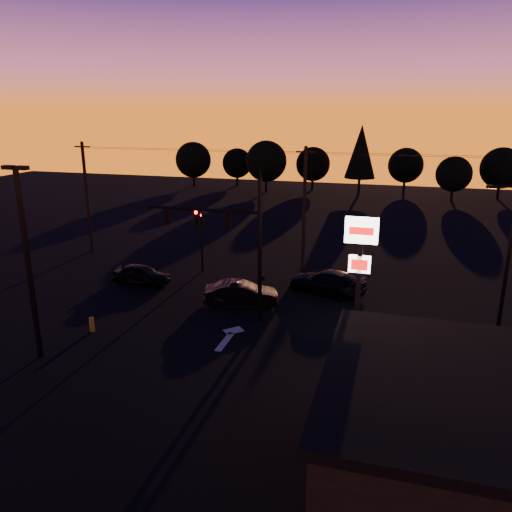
% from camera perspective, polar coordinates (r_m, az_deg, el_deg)
% --- Properties ---
extents(ground, '(120.00, 120.00, 0.00)m').
position_cam_1_polar(ground, '(25.34, -5.43, -10.55)').
color(ground, black).
rests_on(ground, ground).
extents(lane_arrow, '(1.20, 3.10, 0.01)m').
position_cam_1_polar(lane_arrow, '(26.58, -3.08, -9.13)').
color(lane_arrow, beige).
rests_on(lane_arrow, ground).
extents(traffic_signal_mast, '(6.79, 0.52, 8.58)m').
position_cam_1_polar(traffic_signal_mast, '(27.17, -2.82, 2.51)').
color(traffic_signal_mast, black).
rests_on(traffic_signal_mast, ground).
extents(secondary_signal, '(0.30, 0.31, 4.35)m').
position_cam_1_polar(secondary_signal, '(36.16, -6.28, 2.58)').
color(secondary_signal, black).
rests_on(secondary_signal, ground).
extents(parking_lot_light, '(1.25, 0.30, 9.14)m').
position_cam_1_polar(parking_lot_light, '(24.84, -24.74, 0.44)').
color(parking_lot_light, black).
rests_on(parking_lot_light, ground).
extents(pylon_sign, '(1.50, 0.28, 6.80)m').
position_cam_1_polar(pylon_sign, '(23.41, 11.79, -0.18)').
color(pylon_sign, black).
rests_on(pylon_sign, ground).
extents(streetlight, '(1.55, 0.35, 8.00)m').
position_cam_1_polar(streetlight, '(27.87, 26.73, -0.01)').
color(streetlight, black).
rests_on(streetlight, ground).
extents(utility_pole_0, '(1.40, 0.26, 9.00)m').
position_cam_1_polar(utility_pole_0, '(43.23, -18.75, 6.43)').
color(utility_pole_0, black).
rests_on(utility_pole_0, ground).
extents(utility_pole_1, '(1.40, 0.26, 9.00)m').
position_cam_1_polar(utility_pole_1, '(36.19, 5.53, 5.42)').
color(utility_pole_1, black).
rests_on(utility_pole_1, ground).
extents(power_wires, '(36.00, 1.22, 0.07)m').
position_cam_1_polar(power_wires, '(35.65, 5.71, 11.70)').
color(power_wires, black).
rests_on(power_wires, ground).
extents(bollard, '(0.26, 0.26, 0.79)m').
position_cam_1_polar(bollard, '(28.35, -18.24, -7.43)').
color(bollard, gold).
rests_on(bollard, ground).
extents(tree_0, '(5.36, 5.36, 6.74)m').
position_cam_1_polar(tree_0, '(77.57, -7.18, 10.85)').
color(tree_0, black).
rests_on(tree_0, ground).
extents(tree_1, '(4.54, 4.54, 5.71)m').
position_cam_1_polar(tree_1, '(78.30, -2.17, 10.56)').
color(tree_1, black).
rests_on(tree_1, ground).
extents(tree_2, '(5.77, 5.78, 7.26)m').
position_cam_1_polar(tree_2, '(71.72, 1.18, 10.78)').
color(tree_2, black).
rests_on(tree_2, ground).
extents(tree_3, '(4.95, 4.95, 6.22)m').
position_cam_1_polar(tree_3, '(74.39, 6.53, 10.40)').
color(tree_3, black).
rests_on(tree_3, ground).
extents(tree_4, '(4.18, 4.18, 9.50)m').
position_cam_1_polar(tree_4, '(70.36, 11.90, 11.60)').
color(tree_4, black).
rests_on(tree_4, ground).
extents(tree_5, '(4.95, 4.95, 6.22)m').
position_cam_1_polar(tree_5, '(75.32, 16.74, 9.89)').
color(tree_5, black).
rests_on(tree_5, ground).
extents(tree_6, '(4.54, 4.54, 5.71)m').
position_cam_1_polar(tree_6, '(69.69, 21.68, 8.69)').
color(tree_6, black).
rests_on(tree_6, ground).
extents(tree_7, '(5.36, 5.36, 6.74)m').
position_cam_1_polar(tree_7, '(73.37, 26.25, 9.00)').
color(tree_7, black).
rests_on(tree_7, ground).
extents(car_left, '(4.03, 1.70, 1.36)m').
position_cam_1_polar(car_left, '(34.79, -13.00, -2.06)').
color(car_left, black).
rests_on(car_left, ground).
extents(car_mid, '(4.68, 2.63, 1.46)m').
position_cam_1_polar(car_mid, '(30.30, -1.70, -4.32)').
color(car_mid, black).
rests_on(car_mid, ground).
extents(car_right, '(5.58, 3.71, 1.50)m').
position_cam_1_polar(car_right, '(32.60, 8.05, -2.91)').
color(car_right, black).
rests_on(car_right, ground).
extents(suv_parked, '(2.16, 4.68, 1.30)m').
position_cam_1_polar(suv_parked, '(22.34, 18.53, -13.47)').
color(suv_parked, black).
rests_on(suv_parked, ground).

